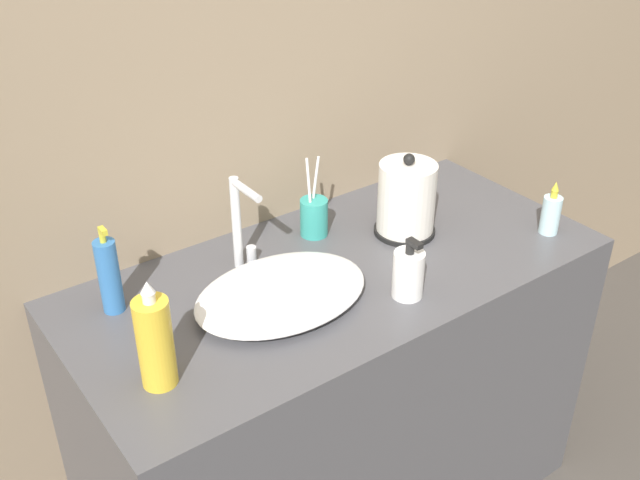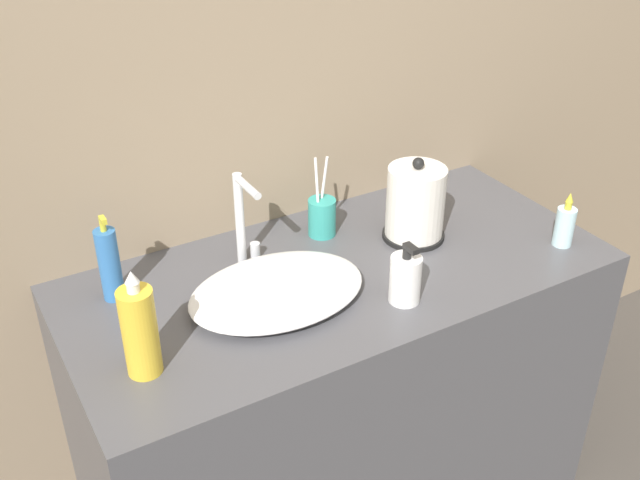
{
  "view_description": "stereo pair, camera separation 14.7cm",
  "coord_description": "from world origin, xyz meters",
  "px_view_note": "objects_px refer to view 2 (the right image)",
  "views": [
    {
      "loc": [
        -0.9,
        -0.87,
        1.77
      ],
      "look_at": [
        -0.05,
        0.3,
        0.91
      ],
      "focal_mm": 42.0,
      "sensor_mm": 36.0,
      "label": 1
    },
    {
      "loc": [
        -0.78,
        -0.95,
        1.77
      ],
      "look_at": [
        -0.05,
        0.3,
        0.91
      ],
      "focal_mm": 42.0,
      "sensor_mm": 36.0,
      "label": 2
    }
  ],
  "objects_px": {
    "lotion_bottle": "(109,264)",
    "mouthwash_bottle": "(405,278)",
    "hand_cream_bottle": "(565,225)",
    "faucet": "(243,217)",
    "shampoo_bottle": "(140,331)",
    "toothbrush_cup": "(322,216)",
    "electric_kettle": "(415,206)"
  },
  "relations": [
    {
      "from": "toothbrush_cup",
      "to": "hand_cream_bottle",
      "type": "xyz_separation_m",
      "value": [
        0.49,
        -0.34,
        0.0
      ]
    },
    {
      "from": "lotion_bottle",
      "to": "hand_cream_bottle",
      "type": "bearing_deg",
      "value": -18.02
    },
    {
      "from": "faucet",
      "to": "lotion_bottle",
      "type": "height_order",
      "value": "faucet"
    },
    {
      "from": "faucet",
      "to": "electric_kettle",
      "type": "relative_size",
      "value": 1.06
    },
    {
      "from": "shampoo_bottle",
      "to": "electric_kettle",
      "type": "bearing_deg",
      "value": 11.45
    },
    {
      "from": "toothbrush_cup",
      "to": "lotion_bottle",
      "type": "xyz_separation_m",
      "value": [
        -0.54,
        -0.01,
        0.04
      ]
    },
    {
      "from": "electric_kettle",
      "to": "shampoo_bottle",
      "type": "xyz_separation_m",
      "value": [
        -0.75,
        -0.15,
        0.01
      ]
    },
    {
      "from": "electric_kettle",
      "to": "lotion_bottle",
      "type": "height_order",
      "value": "electric_kettle"
    },
    {
      "from": "lotion_bottle",
      "to": "shampoo_bottle",
      "type": "bearing_deg",
      "value": -94.64
    },
    {
      "from": "toothbrush_cup",
      "to": "lotion_bottle",
      "type": "distance_m",
      "value": 0.54
    },
    {
      "from": "lotion_bottle",
      "to": "mouthwash_bottle",
      "type": "relative_size",
      "value": 1.41
    },
    {
      "from": "toothbrush_cup",
      "to": "mouthwash_bottle",
      "type": "relative_size",
      "value": 1.44
    },
    {
      "from": "mouthwash_bottle",
      "to": "faucet",
      "type": "bearing_deg",
      "value": 126.94
    },
    {
      "from": "hand_cream_bottle",
      "to": "toothbrush_cup",
      "type": "bearing_deg",
      "value": 144.92
    },
    {
      "from": "toothbrush_cup",
      "to": "mouthwash_bottle",
      "type": "bearing_deg",
      "value": -88.27
    },
    {
      "from": "mouthwash_bottle",
      "to": "electric_kettle",
      "type": "bearing_deg",
      "value": 49.59
    },
    {
      "from": "toothbrush_cup",
      "to": "mouthwash_bottle",
      "type": "height_order",
      "value": "toothbrush_cup"
    },
    {
      "from": "shampoo_bottle",
      "to": "hand_cream_bottle",
      "type": "height_order",
      "value": "shampoo_bottle"
    },
    {
      "from": "electric_kettle",
      "to": "faucet",
      "type": "bearing_deg",
      "value": 166.37
    },
    {
      "from": "electric_kettle",
      "to": "mouthwash_bottle",
      "type": "distance_m",
      "value": 0.28
    },
    {
      "from": "hand_cream_bottle",
      "to": "electric_kettle",
      "type": "bearing_deg",
      "value": 144.17
    },
    {
      "from": "electric_kettle",
      "to": "lotion_bottle",
      "type": "relative_size",
      "value": 1.06
    },
    {
      "from": "toothbrush_cup",
      "to": "shampoo_bottle",
      "type": "xyz_separation_m",
      "value": [
        -0.56,
        -0.28,
        0.05
      ]
    },
    {
      "from": "faucet",
      "to": "shampoo_bottle",
      "type": "xyz_separation_m",
      "value": [
        -0.34,
        -0.25,
        -0.03
      ]
    },
    {
      "from": "faucet",
      "to": "shampoo_bottle",
      "type": "bearing_deg",
      "value": -142.87
    },
    {
      "from": "electric_kettle",
      "to": "mouthwash_bottle",
      "type": "relative_size",
      "value": 1.49
    },
    {
      "from": "faucet",
      "to": "hand_cream_bottle",
      "type": "distance_m",
      "value": 0.79
    },
    {
      "from": "electric_kettle",
      "to": "toothbrush_cup",
      "type": "height_order",
      "value": "electric_kettle"
    },
    {
      "from": "hand_cream_bottle",
      "to": "faucet",
      "type": "bearing_deg",
      "value": 156.16
    },
    {
      "from": "lotion_bottle",
      "to": "mouthwash_bottle",
      "type": "xyz_separation_m",
      "value": [
        0.55,
        -0.33,
        -0.03
      ]
    },
    {
      "from": "electric_kettle",
      "to": "hand_cream_bottle",
      "type": "bearing_deg",
      "value": -35.83
    },
    {
      "from": "shampoo_bottle",
      "to": "lotion_bottle",
      "type": "bearing_deg",
      "value": 85.36
    }
  ]
}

